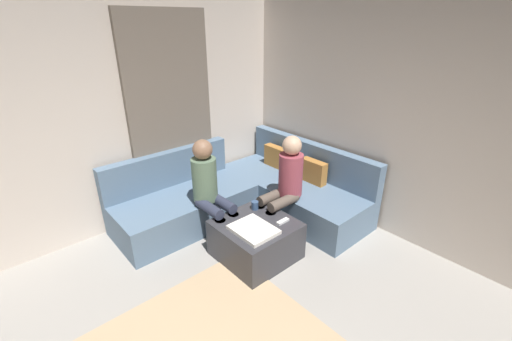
# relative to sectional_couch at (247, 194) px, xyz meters

# --- Properties ---
(wall_back) EXTENTS (6.00, 0.12, 2.70)m
(wall_back) POSITION_rel_sectional_couch_xyz_m (2.08, 1.06, 1.07)
(wall_back) COLOR beige
(wall_back) RESTS_ON ground_plane
(wall_left) EXTENTS (0.12, 6.00, 2.70)m
(wall_left) POSITION_rel_sectional_couch_xyz_m (-0.86, -1.88, 1.07)
(wall_left) COLOR beige
(wall_left) RESTS_ON ground_plane
(curtain_panel) EXTENTS (0.06, 1.10, 2.50)m
(curtain_panel) POSITION_rel_sectional_couch_xyz_m (-0.76, -0.58, 0.97)
(curtain_panel) COLOR #726659
(curtain_panel) RESTS_ON ground_plane
(sectional_couch) EXTENTS (2.10, 2.55, 0.87)m
(sectional_couch) POSITION_rel_sectional_couch_xyz_m (0.00, 0.00, 0.00)
(sectional_couch) COLOR slate
(sectional_couch) RESTS_ON ground_plane
(ottoman) EXTENTS (0.76, 0.76, 0.42)m
(ottoman) POSITION_rel_sectional_couch_xyz_m (0.74, -0.50, -0.07)
(ottoman) COLOR #333338
(ottoman) RESTS_ON ground_plane
(folded_blanket) EXTENTS (0.44, 0.36, 0.04)m
(folded_blanket) POSITION_rel_sectional_couch_xyz_m (0.84, -0.62, 0.16)
(folded_blanket) COLOR white
(folded_blanket) RESTS_ON ottoman
(coffee_mug) EXTENTS (0.08, 0.08, 0.10)m
(coffee_mug) POSITION_rel_sectional_couch_xyz_m (0.52, -0.32, 0.19)
(coffee_mug) COLOR #334C72
(coffee_mug) RESTS_ON ottoman
(game_remote) EXTENTS (0.05, 0.15, 0.02)m
(game_remote) POSITION_rel_sectional_couch_xyz_m (0.92, -0.28, 0.15)
(game_remote) COLOR white
(game_remote) RESTS_ON ottoman
(person_on_couch_back) EXTENTS (0.30, 0.60, 1.20)m
(person_on_couch_back) POSITION_rel_sectional_couch_xyz_m (0.60, 0.06, 0.38)
(person_on_couch_back) COLOR brown
(person_on_couch_back) RESTS_ON ground_plane
(person_on_couch_side) EXTENTS (0.60, 0.30, 1.20)m
(person_on_couch_side) POSITION_rel_sectional_couch_xyz_m (0.15, -0.67, 0.38)
(person_on_couch_side) COLOR #2D3347
(person_on_couch_side) RESTS_ON ground_plane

